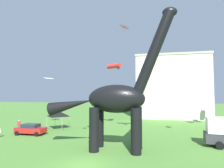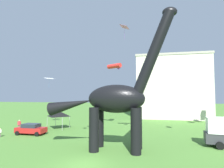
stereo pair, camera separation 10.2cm
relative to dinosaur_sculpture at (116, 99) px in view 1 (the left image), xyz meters
The scene contains 11 objects.
ground_plane 7.27m from the dinosaur_sculpture, 110.86° to the right, with size 240.00×240.00×0.00m, color #4C7F33.
dinosaur_sculpture is the anchor object (origin of this frame).
parked_sedan_left 14.89m from the dinosaur_sculpture, 160.00° to the left, with size 4.21×2.00×1.55m.
person_watching_child 17.26m from the dinosaur_sculpture, behind, with size 0.44×0.20×1.19m.
person_near_flyer 19.38m from the dinosaur_sculpture, 156.81° to the left, with size 0.62×0.27×1.65m.
festival_canopy_tent 15.55m from the dinosaur_sculpture, 139.70° to the left, with size 3.15×3.15×3.00m.
kite_mid_center 13.80m from the dinosaur_sculpture, 91.17° to the left, with size 1.41×1.81×2.11m.
kite_mid_left 12.89m from the dinosaur_sculpture, 88.55° to the left, with size 3.03×2.67×0.87m.
kite_near_low 20.15m from the dinosaur_sculpture, 140.31° to the left, with size 2.04×2.14×2.12m.
kite_trailing 13.69m from the dinosaur_sculpture, 100.61° to the left, with size 2.77×2.86×0.81m.
background_building_block 31.87m from the dinosaur_sculpture, 73.68° to the left, with size 17.50×11.28×15.57m.
Camera 1 is at (5.26, -14.40, 5.67)m, focal length 29.44 mm.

